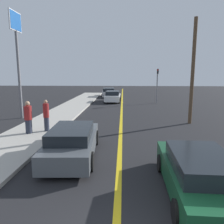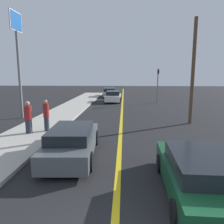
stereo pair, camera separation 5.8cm
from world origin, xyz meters
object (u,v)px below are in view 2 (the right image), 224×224
at_px(car_ahead_center, 72,141).
at_px(traffic_light, 158,82).
at_px(car_far_distant, 113,97).
at_px(car_near_right_lane, 198,174).
at_px(roadside_sign, 17,42).
at_px(pedestrian_near_curb, 28,117).
at_px(utility_pole, 193,72).
at_px(pedestrian_mid_group, 46,115).
at_px(car_parked_left_lot, 109,93).

distance_m(car_ahead_center, traffic_light, 18.12).
distance_m(car_ahead_center, car_far_distant, 17.96).
xyz_separation_m(car_near_right_lane, traffic_light, (1.79, 19.75, 1.82)).
bearing_deg(roadside_sign, pedestrian_near_curb, -61.08).
distance_m(car_far_distant, utility_pole, 13.19).
bearing_deg(traffic_light, pedestrian_near_curb, -122.89).
bearing_deg(pedestrian_mid_group, traffic_light, 58.53).
height_order(pedestrian_mid_group, utility_pole, utility_pole).
relative_size(roadside_sign, utility_pole, 1.12).
height_order(car_far_distant, pedestrian_mid_group, pedestrian_mid_group).
xyz_separation_m(car_near_right_lane, utility_pole, (2.51, 9.24, 2.89)).
bearing_deg(car_parked_left_lot, pedestrian_mid_group, -99.63).
distance_m(car_far_distant, pedestrian_near_curb, 15.56).
bearing_deg(utility_pole, car_ahead_center, -135.90).
distance_m(pedestrian_mid_group, roadside_sign, 7.20).
relative_size(traffic_light, utility_pole, 0.56).
relative_size(car_near_right_lane, pedestrian_near_curb, 2.54).
relative_size(pedestrian_near_curb, pedestrian_mid_group, 0.99).
xyz_separation_m(car_far_distant, pedestrian_mid_group, (-3.12, -14.51, 0.40)).
distance_m(car_near_right_lane, car_ahead_center, 5.01).
xyz_separation_m(traffic_light, utility_pole, (0.72, -10.51, 1.07)).
bearing_deg(car_near_right_lane, car_far_distant, 101.18).
distance_m(car_near_right_lane, pedestrian_near_curb, 9.26).
xyz_separation_m(car_ahead_center, roadside_sign, (-5.79, 7.70, 5.08)).
distance_m(car_far_distant, traffic_light, 5.56).
relative_size(car_far_distant, pedestrian_mid_group, 2.24).
distance_m(car_ahead_center, utility_pole, 9.77).
xyz_separation_m(pedestrian_mid_group, roadside_sign, (-3.47, 4.27, 4.65)).
bearing_deg(car_parked_left_lot, traffic_light, -51.43).
height_order(car_near_right_lane, car_parked_left_lot, car_parked_left_lot).
distance_m(pedestrian_near_curb, pedestrian_mid_group, 0.98).
relative_size(car_near_right_lane, traffic_light, 1.15).
bearing_deg(pedestrian_near_curb, car_parked_left_lot, 81.63).
bearing_deg(utility_pole, roadside_sign, 174.47).
xyz_separation_m(car_ahead_center, utility_pole, (6.70, 6.50, 2.87)).
xyz_separation_m(car_parked_left_lot, utility_pole, (6.77, -17.26, 2.86)).
bearing_deg(pedestrian_near_curb, car_ahead_center, -42.77).
height_order(car_near_right_lane, traffic_light, traffic_light).
bearing_deg(pedestrian_mid_group, pedestrian_near_curb, -146.65).
relative_size(car_ahead_center, car_parked_left_lot, 1.12).
height_order(car_far_distant, roadside_sign, roadside_sign).
xyz_separation_m(car_parked_left_lot, traffic_light, (6.05, -6.75, 1.79)).
relative_size(pedestrian_near_curb, traffic_light, 0.45).
bearing_deg(car_parked_left_lot, utility_pole, -71.89).
relative_size(car_near_right_lane, pedestrian_mid_group, 2.53).
relative_size(traffic_light, roadside_sign, 0.50).
bearing_deg(roadside_sign, utility_pole, -5.53).
height_order(car_near_right_lane, car_far_distant, car_far_distant).
bearing_deg(car_parked_left_lot, roadside_sign, -112.93).
relative_size(car_parked_left_lot, utility_pole, 0.61).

